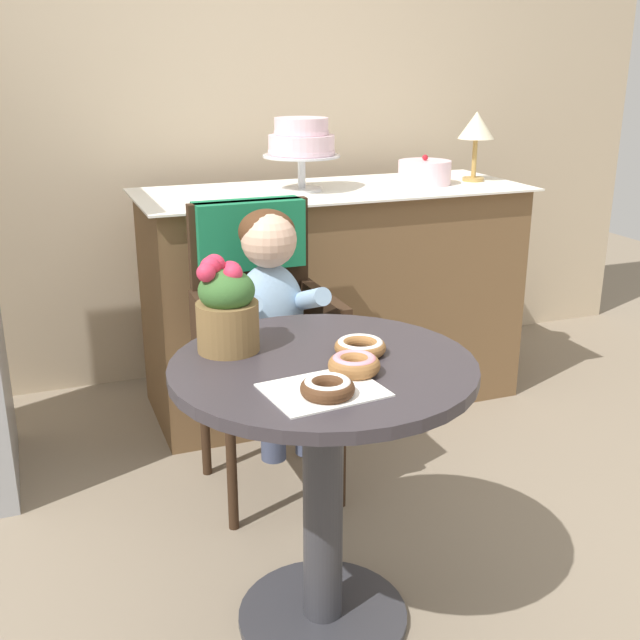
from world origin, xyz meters
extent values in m
plane|color=gray|center=(0.00, 0.00, 0.00)|extent=(8.00, 8.00, 0.00)
cube|color=#C1AD8E|center=(0.00, 1.85, 1.35)|extent=(4.80, 0.10, 2.70)
cylinder|color=#332D33|center=(0.00, 0.00, 0.70)|extent=(0.72, 0.72, 0.03)
cylinder|color=#333338|center=(0.00, 0.00, 0.34)|extent=(0.10, 0.10, 0.69)
cylinder|color=#333338|center=(0.00, 0.00, 0.01)|extent=(0.44, 0.44, 0.02)
cube|color=#332114|center=(0.07, 0.66, 0.47)|extent=(0.42, 0.42, 0.04)
cube|color=#332114|center=(0.07, 0.85, 0.72)|extent=(0.40, 0.04, 0.46)
cube|color=#332114|center=(-0.12, 0.66, 0.58)|extent=(0.04, 0.38, 0.18)
cube|color=#332114|center=(0.26, 0.66, 0.58)|extent=(0.04, 0.38, 0.18)
cube|color=#197247|center=(0.07, 0.85, 0.84)|extent=(0.36, 0.11, 0.22)
cylinder|color=#332114|center=(-0.11, 0.48, 0.23)|extent=(0.03, 0.03, 0.45)
cylinder|color=#332114|center=(0.25, 0.48, 0.23)|extent=(0.03, 0.03, 0.45)
cylinder|color=#332114|center=(-0.11, 0.84, 0.23)|extent=(0.03, 0.03, 0.45)
cylinder|color=#332114|center=(0.25, 0.84, 0.23)|extent=(0.03, 0.03, 0.45)
ellipsoid|color=#8CADCC|center=(0.07, 0.64, 0.64)|extent=(0.22, 0.16, 0.30)
sphere|color=#E0B293|center=(0.07, 0.63, 0.87)|extent=(0.17, 0.17, 0.17)
ellipsoid|color=#4C2D19|center=(0.07, 0.65, 0.89)|extent=(0.17, 0.17, 0.14)
cylinder|color=#8CADCC|center=(-0.02, 0.56, 0.69)|extent=(0.08, 0.23, 0.13)
sphere|color=#E0B293|center=(-0.01, 0.48, 0.62)|extent=(0.06, 0.06, 0.06)
cylinder|color=#8CADCC|center=(0.17, 0.56, 0.69)|extent=(0.08, 0.23, 0.13)
sphere|color=#E0B293|center=(0.16, 0.48, 0.62)|extent=(0.06, 0.06, 0.06)
cylinder|color=#3F4760|center=(0.02, 0.56, 0.53)|extent=(0.09, 0.22, 0.09)
cylinder|color=#3F4760|center=(0.02, 0.45, 0.36)|extent=(0.08, 0.08, 0.26)
cylinder|color=#3F4760|center=(0.13, 0.56, 0.53)|extent=(0.09, 0.22, 0.09)
cylinder|color=#3F4760|center=(0.13, 0.45, 0.36)|extent=(0.08, 0.08, 0.26)
cube|color=white|center=(-0.06, -0.15, 0.72)|extent=(0.26, 0.21, 0.00)
torus|color=#936033|center=(0.04, -0.09, 0.74)|extent=(0.12, 0.12, 0.04)
torus|color=pink|center=(0.04, -0.09, 0.75)|extent=(0.10, 0.10, 0.02)
torus|color=#936033|center=(0.10, 0.02, 0.74)|extent=(0.12, 0.12, 0.03)
torus|color=white|center=(0.10, 0.02, 0.75)|extent=(0.11, 0.11, 0.02)
torus|color=#4C2D19|center=(-0.06, -0.18, 0.74)|extent=(0.12, 0.12, 0.04)
torus|color=white|center=(-0.06, -0.18, 0.75)|extent=(0.10, 0.10, 0.02)
cylinder|color=brown|center=(-0.18, 0.16, 0.78)|extent=(0.15, 0.15, 0.12)
ellipsoid|color=#38662D|center=(-0.18, 0.16, 0.87)|extent=(0.14, 0.14, 0.10)
sphere|color=#D82D4C|center=(-0.16, 0.16, 0.88)|extent=(0.06, 0.06, 0.06)
sphere|color=#D82D4C|center=(-0.16, 0.19, 0.90)|extent=(0.06, 0.06, 0.06)
sphere|color=#D82D4C|center=(-0.20, 0.20, 0.92)|extent=(0.05, 0.05, 0.05)
sphere|color=#D82D4C|center=(-0.22, 0.17, 0.93)|extent=(0.05, 0.05, 0.05)
sphere|color=#D82D4C|center=(-0.23, 0.14, 0.92)|extent=(0.04, 0.04, 0.04)
sphere|color=#D82D4C|center=(-0.19, 0.12, 0.87)|extent=(0.05, 0.05, 0.05)
sphere|color=#D82D4C|center=(-0.17, 0.14, 0.91)|extent=(0.05, 0.05, 0.05)
cube|color=brown|center=(0.55, 1.30, 0.45)|extent=(1.50, 0.56, 0.90)
cube|color=white|center=(0.55, 1.30, 0.90)|extent=(1.56, 0.62, 0.01)
cylinder|color=silver|center=(0.42, 1.30, 0.91)|extent=(0.16, 0.16, 0.01)
cylinder|color=silver|center=(0.42, 1.30, 0.97)|extent=(0.03, 0.03, 0.12)
cylinder|color=silver|center=(0.42, 1.30, 1.03)|extent=(0.30, 0.30, 0.01)
cylinder|color=silver|center=(0.42, 1.30, 1.08)|extent=(0.26, 0.25, 0.08)
cylinder|color=silver|center=(0.42, 1.30, 1.05)|extent=(0.26, 0.26, 0.01)
cylinder|color=silver|center=(0.42, 1.30, 1.15)|extent=(0.21, 0.21, 0.06)
cylinder|color=silver|center=(0.42, 1.30, 1.12)|extent=(0.21, 0.21, 0.01)
cylinder|color=silver|center=(0.94, 1.27, 0.95)|extent=(0.22, 0.22, 0.10)
sphere|color=red|center=(0.94, 1.27, 1.01)|extent=(0.02, 0.02, 0.02)
cylinder|color=#B28C47|center=(1.18, 1.28, 0.91)|extent=(0.09, 0.09, 0.01)
cylinder|color=#B28C47|center=(1.18, 1.28, 0.99)|extent=(0.02, 0.02, 0.16)
cone|color=beige|center=(1.18, 1.28, 1.13)|extent=(0.15, 0.15, 0.11)
camera|label=1|loc=(-0.61, -1.56, 1.39)|focal=43.56mm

